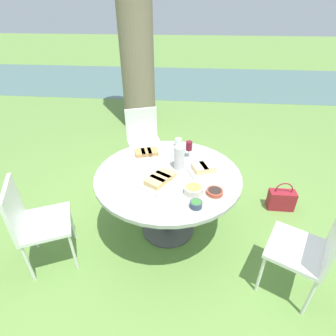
{
  "coord_description": "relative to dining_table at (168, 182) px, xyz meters",
  "views": [
    {
      "loc": [
        0.2,
        -2.06,
        2.1
      ],
      "look_at": [
        0.0,
        0.0,
        0.79
      ],
      "focal_mm": 28.0,
      "sensor_mm": 36.0,
      "label": 1
    }
  ],
  "objects": [
    {
      "name": "dining_table",
      "position": [
        0.0,
        0.0,
        0.0
      ],
      "size": [
        1.39,
        1.39,
        0.73
      ],
      "color": "#4C4C51",
      "rests_on": "ground_plane"
    },
    {
      "name": "chair_far_back",
      "position": [
        -1.12,
        -0.51,
        -0.1
      ],
      "size": [
        0.57,
        0.58,
        0.89
      ],
      "color": "silver",
      "rests_on": "ground_plane"
    },
    {
      "name": "wine_glass",
      "position": [
        0.18,
        0.33,
        0.23
      ],
      "size": [
        0.07,
        0.07,
        0.18
      ],
      "color": "silver",
      "rests_on": "dining_table"
    },
    {
      "name": "bowl_olives",
      "position": [
        0.42,
        -0.27,
        0.12
      ],
      "size": [
        0.14,
        0.14,
        0.04
      ],
      "color": "#B74733",
      "rests_on": "dining_table"
    },
    {
      "name": "platter_sandwich_side",
      "position": [
        -0.26,
        0.31,
        0.13
      ],
      "size": [
        0.35,
        0.29,
        0.06
      ],
      "color": "white",
      "rests_on": "dining_table"
    },
    {
      "name": "ground_plane",
      "position": [
        0.0,
        0.0,
        -0.63
      ],
      "size": [
        40.0,
        40.0,
        0.0
      ],
      "primitive_type": "plane",
      "color": "#668E42"
    },
    {
      "name": "chair_near_left",
      "position": [
        1.15,
        -0.6,
        -0.1
      ],
      "size": [
        0.58,
        0.58,
        0.89
      ],
      "color": "silver",
      "rests_on": "ground_plane"
    },
    {
      "name": "platter_bread_main",
      "position": [
        -0.05,
        -0.16,
        0.13
      ],
      "size": [
        0.39,
        0.43,
        0.07
      ],
      "color": "white",
      "rests_on": "dining_table"
    },
    {
      "name": "bowl_fries",
      "position": [
        0.24,
        -0.28,
        0.14
      ],
      "size": [
        0.16,
        0.16,
        0.06
      ],
      "color": "beige",
      "rests_on": "dining_table"
    },
    {
      "name": "handbag",
      "position": [
        1.3,
        0.48,
        -0.5
      ],
      "size": [
        0.3,
        0.14,
        0.37
      ],
      "color": "maroon",
      "rests_on": "ground_plane"
    },
    {
      "name": "river_strip",
      "position": [
        0.0,
        6.35,
        -0.62
      ],
      "size": [
        40.0,
        3.91,
        0.01
      ],
      "color": "#4C706B",
      "rests_on": "ground_plane"
    },
    {
      "name": "cup_water_near",
      "position": [
        0.06,
        0.56,
        0.15
      ],
      "size": [
        0.07,
        0.07,
        0.09
      ],
      "color": "silver",
      "rests_on": "dining_table"
    },
    {
      "name": "chair_near_right",
      "position": [
        -0.46,
        1.2,
        -0.1
      ],
      "size": [
        0.56,
        0.55,
        0.89
      ],
      "color": "silver",
      "rests_on": "ground_plane"
    },
    {
      "name": "bowl_salad",
      "position": [
        0.27,
        -0.46,
        0.13
      ],
      "size": [
        0.1,
        0.1,
        0.05
      ],
      "color": "#334256",
      "rests_on": "dining_table"
    },
    {
      "name": "water_pitcher",
      "position": [
        0.1,
        0.11,
        0.22
      ],
      "size": [
        0.11,
        0.1,
        0.23
      ],
      "color": "silver",
      "rests_on": "dining_table"
    },
    {
      "name": "platter_charcuterie",
      "position": [
        0.35,
        0.06,
        0.13
      ],
      "size": [
        0.42,
        0.34,
        0.08
      ],
      "color": "white",
      "rests_on": "dining_table"
    }
  ]
}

